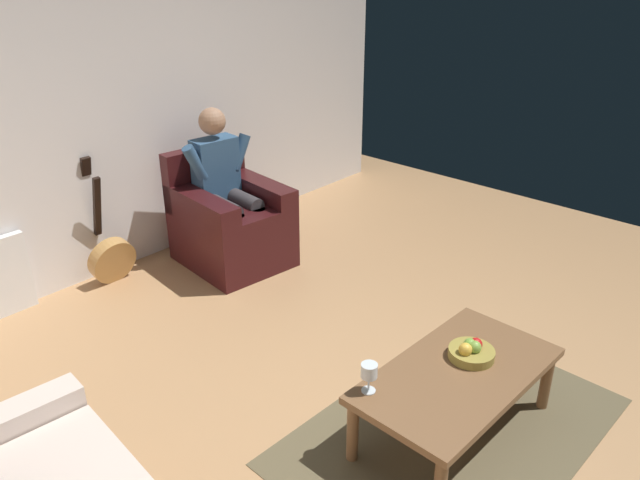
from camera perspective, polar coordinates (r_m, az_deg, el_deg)
The scene contains 9 objects.
ground_plane at distance 3.69m, azimuth 10.45°, elevation -14.64°, with size 6.71×6.71×0.00m, color #AE8154.
wall_back at distance 4.98m, azimuth -17.46°, elevation 12.68°, with size 5.69×0.06×2.70m, color silver.
rug at distance 3.55m, azimuth 11.85°, elevation -16.53°, with size 1.83×1.21×0.01m, color brown.
armchair at distance 5.05m, azimuth -8.21°, elevation 1.53°, with size 0.79×0.90×0.88m.
person_seated at distance 4.94m, azimuth -8.61°, elevation 5.14°, with size 0.61×0.59×1.23m.
coffee_table at distance 3.34m, azimuth 12.37°, elevation -12.26°, with size 1.15×0.65×0.39m.
guitar at distance 4.98m, azimuth -18.44°, elevation -1.34°, with size 0.35×0.29×0.96m.
wine_glass_near at distance 3.06m, azimuth 4.48°, elevation -11.88°, with size 0.08×0.08×0.16m.
fruit_bowl at distance 3.40m, azimuth 13.57°, elevation -9.78°, with size 0.24×0.24×0.11m.
Camera 1 is at (2.50, 1.37, 2.34)m, focal length 35.28 mm.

